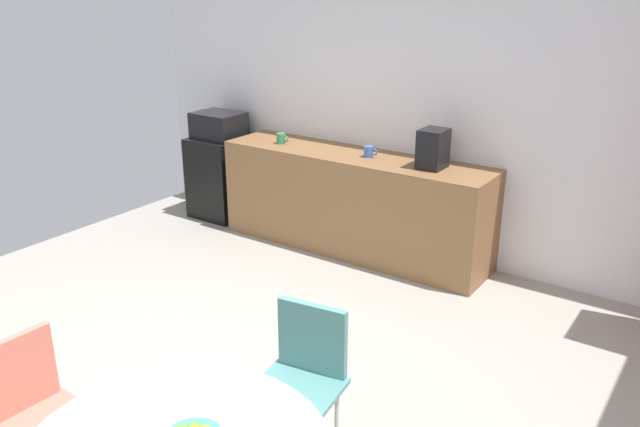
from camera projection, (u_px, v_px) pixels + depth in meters
name	position (u px, v px, depth m)	size (l,w,h in m)	color
ground_plane	(178.00, 421.00, 3.64)	(6.00, 6.00, 0.00)	#9E998E
wall_back	(425.00, 109.00, 5.51)	(6.00, 0.10, 2.60)	silver
counter_block	(354.00, 203.00, 5.79)	(2.52, 0.60, 0.90)	brown
mini_fridge	(221.00, 177.00, 6.67)	(0.54, 0.54, 0.83)	black
microwave	(219.00, 125.00, 6.48)	(0.48, 0.38, 0.26)	black
chair_coral	(30.00, 403.00, 2.96)	(0.44, 0.44, 0.83)	silver
chair_teal	(304.00, 367.00, 3.23)	(0.47, 0.47, 0.83)	silver
mug_white	(281.00, 138.00, 5.99)	(0.13, 0.08, 0.09)	#338C59
mug_green	(369.00, 152.00, 5.54)	(0.13, 0.08, 0.09)	#3F66BF
coffee_maker	(433.00, 149.00, 5.18)	(0.20, 0.24, 0.32)	black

